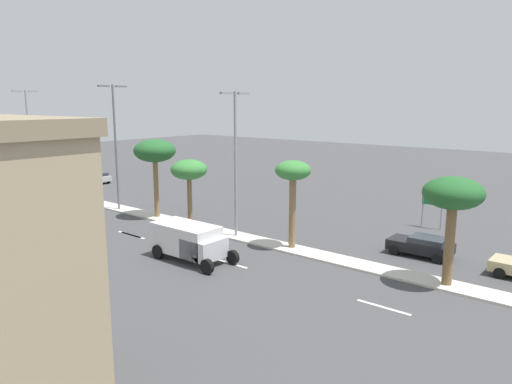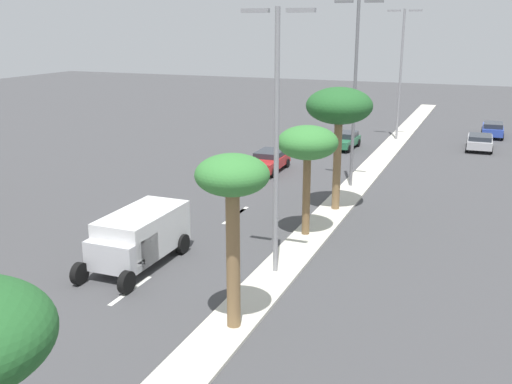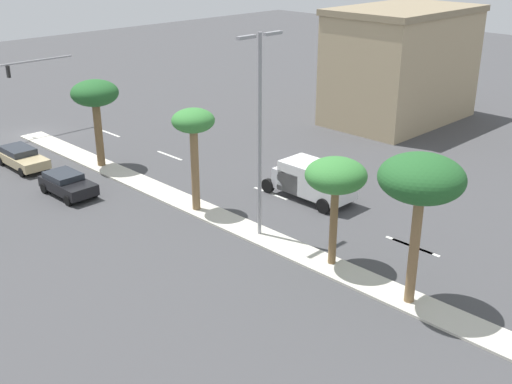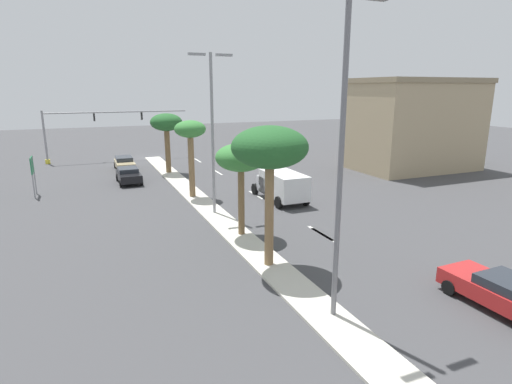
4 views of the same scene
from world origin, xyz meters
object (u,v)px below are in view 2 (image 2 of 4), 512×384
at_px(street_lamp_front, 401,66).
at_px(sedan_green_inboard, 344,140).
at_px(palm_tree_leading, 308,145).
at_px(street_lamp_right, 355,82).
at_px(sedan_blue_near, 493,129).
at_px(box_truck, 138,237).
at_px(sedan_red_far, 268,160).
at_px(sedan_silver_left, 480,141).
at_px(street_lamp_outboard, 277,125).
at_px(palm_tree_near, 232,185).
at_px(palm_tree_center, 339,108).

bearing_deg(street_lamp_front, sedan_green_inboard, -123.45).
xyz_separation_m(palm_tree_leading, street_lamp_right, (-0.02, 9.72, 2.09)).
relative_size(palm_tree_leading, sedan_green_inboard, 1.30).
height_order(sedan_blue_near, box_truck, box_truck).
bearing_deg(sedan_green_inboard, sedan_red_far, -107.85).
bearing_deg(sedan_silver_left, street_lamp_outboard, -103.14).
distance_m(palm_tree_leading, sedan_silver_left, 26.55).
height_order(street_lamp_outboard, sedan_red_far, street_lamp_outboard).
bearing_deg(street_lamp_outboard, sedan_silver_left, 76.86).
xyz_separation_m(street_lamp_outboard, box_truck, (-5.80, -1.32, -5.00)).
relative_size(street_lamp_outboard, sedan_green_inboard, 2.57).
relative_size(palm_tree_leading, street_lamp_right, 0.47).
bearing_deg(box_truck, sedan_silver_left, 67.78).
relative_size(street_lamp_outboard, box_truck, 1.85).
distance_m(palm_tree_leading, sedan_blue_near, 33.05).
bearing_deg(palm_tree_near, palm_tree_leading, 92.75).
distance_m(palm_tree_near, street_lamp_outboard, 5.05).
bearing_deg(street_lamp_outboard, palm_tree_center, 89.11).
xyz_separation_m(palm_tree_near, sedan_green_inboard, (-3.81, 31.22, -4.38)).
bearing_deg(street_lamp_front, palm_tree_center, -89.56).
xyz_separation_m(street_lamp_right, sedan_green_inboard, (-3.32, 11.79, -5.95)).
bearing_deg(palm_tree_near, street_lamp_outboard, 93.38).
bearing_deg(palm_tree_center, street_lamp_outboard, -90.89).
height_order(palm_tree_leading, sedan_green_inboard, palm_tree_leading).
xyz_separation_m(palm_tree_leading, palm_tree_center, (0.32, 4.57, 1.17)).
xyz_separation_m(palm_tree_near, sedan_blue_near, (7.64, 41.51, -4.35)).
distance_m(palm_tree_leading, box_truck, 8.95).
xyz_separation_m(street_lamp_right, sedan_silver_left, (7.22, 15.54, -5.95)).
height_order(street_lamp_front, box_truck, street_lamp_front).
distance_m(street_lamp_front, box_truck, 33.84).
xyz_separation_m(palm_tree_leading, street_lamp_front, (0.15, 26.80, 1.99)).
bearing_deg(sedan_silver_left, sedan_red_far, -135.49).
bearing_deg(street_lamp_right, palm_tree_near, -88.57).
relative_size(sedan_green_inboard, sedan_red_far, 0.90).
height_order(palm_tree_near, palm_tree_leading, palm_tree_near).
relative_size(palm_tree_near, sedan_red_far, 1.31).
bearing_deg(sedan_silver_left, sedan_blue_near, 82.12).
height_order(street_lamp_outboard, sedan_blue_near, street_lamp_outboard).
xyz_separation_m(street_lamp_outboard, street_lamp_right, (-0.20, 14.52, 0.41)).
bearing_deg(palm_tree_center, street_lamp_right, 93.80).
height_order(palm_tree_center, box_truck, palm_tree_center).
bearing_deg(street_lamp_right, sedan_blue_near, 69.81).
relative_size(palm_tree_center, street_lamp_outboard, 0.64).
distance_m(palm_tree_near, box_truck, 8.04).
xyz_separation_m(palm_tree_near, palm_tree_center, (-0.14, 14.27, 0.65)).
xyz_separation_m(palm_tree_near, sedan_red_far, (-6.92, 21.55, -4.35)).
bearing_deg(sedan_silver_left, street_lamp_right, -114.91).
xyz_separation_m(palm_tree_center, street_lamp_outboard, (-0.15, -9.37, 0.52)).
bearing_deg(street_lamp_front, sedan_blue_near, 32.23).
xyz_separation_m(street_lamp_outboard, sedan_red_far, (-6.63, 16.64, -5.52)).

